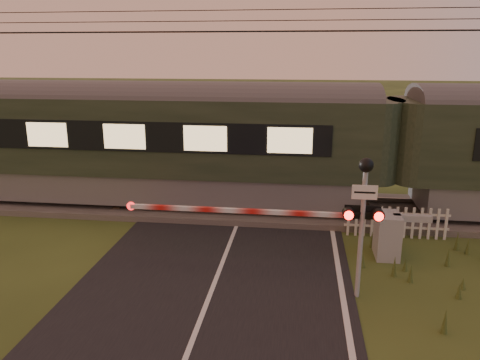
# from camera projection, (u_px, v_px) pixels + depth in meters

# --- Properties ---
(ground) EXTENTS (160.00, 160.00, 0.00)m
(ground) POSITION_uv_depth(u_px,v_px,m) (202.00, 316.00, 9.00)
(ground) COLOR #303E18
(ground) RESTS_ON ground
(road) EXTENTS (6.00, 140.00, 0.03)m
(road) POSITION_uv_depth(u_px,v_px,m) (200.00, 323.00, 8.78)
(road) COLOR black
(road) RESTS_ON ground
(track_bed) EXTENTS (140.00, 3.40, 0.39)m
(track_bed) POSITION_uv_depth(u_px,v_px,m) (244.00, 206.00, 15.20)
(track_bed) COLOR #47423D
(track_bed) RESTS_ON ground
(overhead_wires) EXTENTS (120.00, 0.62, 0.62)m
(overhead_wires) POSITION_uv_depth(u_px,v_px,m) (244.00, 23.00, 13.70)
(overhead_wires) COLOR black
(overhead_wires) RESTS_ON ground
(train) EXTENTS (39.99, 2.76, 3.72)m
(train) POSITION_uv_depth(u_px,v_px,m) (392.00, 147.00, 14.08)
(train) COLOR slate
(train) RESTS_ON ground
(boom_gate) EXTENTS (7.67, 0.86, 1.14)m
(boom_gate) POSITION_uv_depth(u_px,v_px,m) (370.00, 232.00, 11.56)
(boom_gate) COLOR gray
(boom_gate) RESTS_ON ground
(crossing_signal) EXTENTS (0.75, 0.33, 2.96)m
(crossing_signal) POSITION_uv_depth(u_px,v_px,m) (363.00, 204.00, 9.21)
(crossing_signal) COLOR gray
(crossing_signal) RESTS_ON ground
(picket_fence) EXTENTS (2.79, 0.07, 0.88)m
(picket_fence) POSITION_uv_depth(u_px,v_px,m) (397.00, 222.00, 12.73)
(picket_fence) COLOR silver
(picket_fence) RESTS_ON ground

